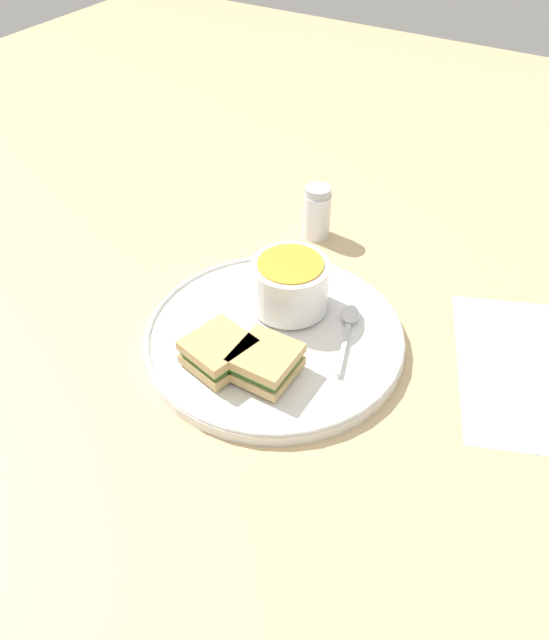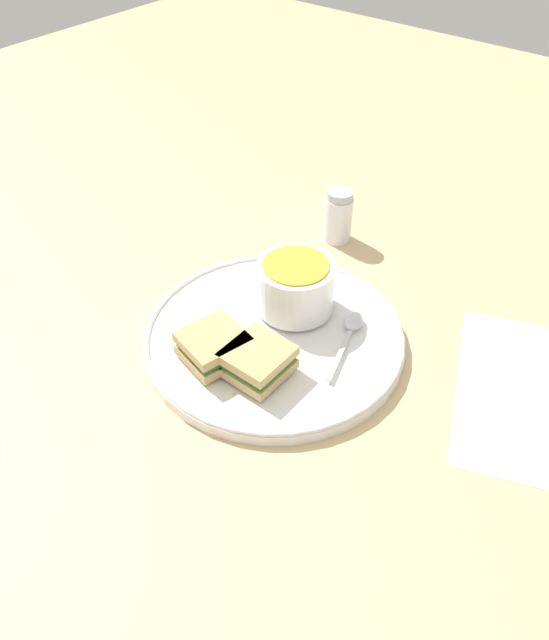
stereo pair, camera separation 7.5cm
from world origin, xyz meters
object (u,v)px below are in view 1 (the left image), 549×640
(sandwich_half_far, at_px, (266,362))
(spoon, at_px, (350,320))
(sandwich_half_near, at_px, (219,351))
(salt_shaker, at_px, (317,212))
(soup_bowl, at_px, (290,284))

(sandwich_half_far, bearing_deg, spoon, -19.25)
(sandwich_half_far, bearing_deg, sandwich_half_near, 103.80)
(sandwich_half_near, relative_size, salt_shaker, 1.02)
(sandwich_half_near, bearing_deg, salt_shaker, 7.20)
(spoon, distance_m, salt_shaker, 0.22)
(soup_bowl, xyz_separation_m, sandwich_half_near, (-0.13, 0.02, -0.02))
(salt_shaker, bearing_deg, sandwich_half_near, -172.80)
(sandwich_half_far, relative_size, salt_shaker, 0.85)
(sandwich_half_near, height_order, sandwich_half_far, same)
(sandwich_half_far, distance_m, salt_shaker, 0.31)
(spoon, xyz_separation_m, salt_shaker, (0.17, 0.14, 0.02))
(sandwich_half_near, distance_m, sandwich_half_far, 0.06)
(spoon, xyz_separation_m, sandwich_half_far, (-0.13, 0.04, 0.01))
(salt_shaker, bearing_deg, soup_bowl, -162.18)
(sandwich_half_near, height_order, salt_shaker, salt_shaker)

